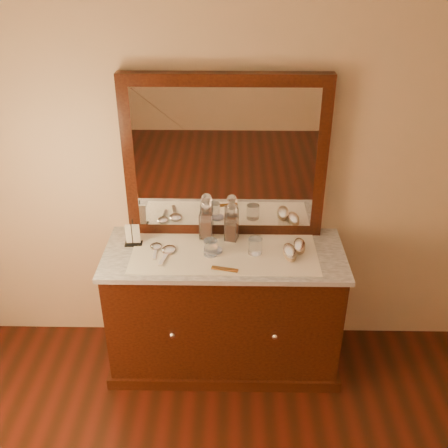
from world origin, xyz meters
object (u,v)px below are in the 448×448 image
Objects in this scene: napkin_rack at (133,235)px; decanter_left at (206,223)px; comb at (225,269)px; mirror_frame at (225,158)px; pin_dish at (216,251)px; decanter_right at (232,226)px; brush_far at (299,246)px; dresser_cabinet at (224,310)px; hand_mirror_outer at (156,248)px; hand_mirror_inner at (168,251)px; brush_near at (290,252)px.

decanter_left is at bearing 11.25° from napkin_rack.
mirror_frame is at bearing 103.14° from comb.
decanter_right is (0.09, 0.15, 0.09)m from pin_dish.
brush_far is at bearing 3.99° from pin_dish.
mirror_frame is at bearing 113.02° from decanter_right.
napkin_rack is at bearing 177.37° from brush_far.
dresser_cabinet is 9.16× the size of comb.
pin_dish is 0.43× the size of hand_mirror_outer.
dresser_cabinet is 6.14× the size of hand_mirror_inner.
decanter_right is at bearing 96.28° from comb.
decanter_right is at bearing -66.98° from mirror_frame.
dresser_cabinet is 0.49m from comb.
decanter_right is (0.04, 0.15, 0.54)m from dresser_cabinet.
pin_dish is at bearing -176.01° from brush_far.
dresser_cabinet is 5.27× the size of decanter_left.
brush_far reaches higher than comb.
hand_mirror_inner is (0.08, -0.04, 0.00)m from hand_mirror_outer.
brush_near reaches higher than comb.
comb is 0.63m from napkin_rack.
hand_mirror_outer is (0.14, -0.06, -0.05)m from napkin_rack.
napkin_rack is 0.97× the size of brush_far.
brush_near reaches higher than brush_far.
brush_far is at bearing 39.14° from comb.
brush_near is (0.50, -0.21, -0.08)m from decanter_left.
hand_mirror_outer reaches higher than comb.
brush_far is at bearing -13.39° from decanter_left.
mirror_frame is 0.68m from hand_mirror_outer.
pin_dish is at bearing 119.38° from comb.
brush_near is 0.72m from hand_mirror_inner.
dresser_cabinet is at bearing -105.81° from decanter_right.
pin_dish is 0.20m from decanter_left.
napkin_rack reaches higher than pin_dish.
dresser_cabinet is 0.45m from pin_dish.
comb is 0.39m from decanter_left.
hand_mirror_outer is at bearing 176.25° from pin_dish.
hand_mirror_inner is (-0.38, -0.16, -0.09)m from decanter_right.
dresser_cabinet is 0.56m from hand_mirror_inner.
comb reaches higher than dresser_cabinet.
brush_far reaches higher than pin_dish.
mirror_frame is 0.42m from decanter_left.
mirror_frame is 14.86× the size of pin_dish.
decanter_right reaches higher than napkin_rack.
pin_dish is 0.49× the size of brush_far.
decanter_left reaches higher than decanter_right.
comb is 0.67× the size of hand_mirror_inner.
napkin_rack is at bearing 172.76° from brush_near.
decanter_left is at bearing 110.24° from pin_dish.
brush_near reaches higher than pin_dish.
decanter_right is (0.16, -0.02, -0.01)m from decanter_left.
mirror_frame is 4.52× the size of decanter_left.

